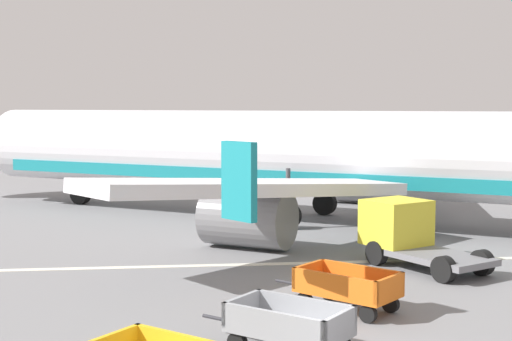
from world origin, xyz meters
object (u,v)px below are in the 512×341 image
object	(u,v)px
airplane	(278,153)
baggage_cart_third_in_row	(347,288)
service_truck_beside_carts	(407,232)
baggage_cart_second_in_row	(288,326)

from	to	relation	value
airplane	baggage_cart_third_in_row	bearing A→B (deg)	-91.28
airplane	service_truck_beside_carts	xyz separation A→B (m)	(2.87, -9.95, -1.95)
baggage_cart_second_in_row	baggage_cart_third_in_row	size ratio (longest dim) A/B	1.04
baggage_cart_second_in_row	service_truck_beside_carts	bearing A→B (deg)	57.23
baggage_cart_third_in_row	service_truck_beside_carts	world-z (taller)	service_truck_beside_carts
baggage_cart_third_in_row	service_truck_beside_carts	distance (m)	6.02
baggage_cart_third_in_row	service_truck_beside_carts	bearing A→B (deg)	57.66
airplane	baggage_cart_third_in_row	distance (m)	15.22
baggage_cart_second_in_row	service_truck_beside_carts	size ratio (longest dim) A/B	0.67
service_truck_beside_carts	airplane	bearing A→B (deg)	106.12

